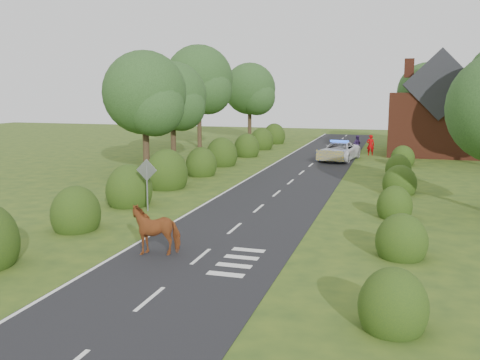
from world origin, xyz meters
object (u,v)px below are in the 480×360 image
(road_sign, at_px, (147,177))
(cow, at_px, (156,233))
(police_van, at_px, (339,151))
(pedestrian_red, at_px, (370,145))
(pedestrian_purple, at_px, (357,144))

(road_sign, distance_m, cow, 6.85)
(police_van, distance_m, pedestrian_red, 4.82)
(road_sign, height_order, police_van, road_sign)
(road_sign, bearing_deg, pedestrian_purple, 74.37)
(police_van, bearing_deg, road_sign, -98.59)
(police_van, relative_size, pedestrian_red, 3.14)
(cow, distance_m, police_van, 27.77)
(road_sign, xyz_separation_m, police_van, (6.75, 21.62, -0.90))
(road_sign, relative_size, cow, 1.23)
(police_van, bearing_deg, pedestrian_purple, 89.49)
(cow, height_order, police_van, police_van)
(pedestrian_red, distance_m, pedestrian_purple, 2.22)
(cow, bearing_deg, police_van, 152.28)
(road_sign, relative_size, pedestrian_purple, 1.59)
(road_sign, xyz_separation_m, pedestrian_purple, (7.73, 27.63, -0.86))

